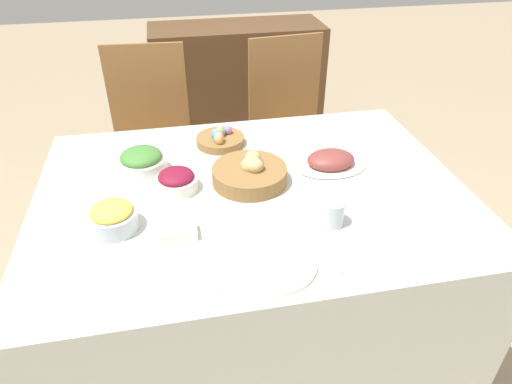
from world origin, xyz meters
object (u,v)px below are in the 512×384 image
Objects in this scene: chair_far_left at (151,139)px; egg_basket at (220,139)px; beet_salad_bowl at (176,181)px; drinking_cup at (333,213)px; pineapple_bowl at (112,217)px; green_salad_bowl at (142,162)px; spoon at (333,254)px; bread_basket at (249,173)px; fork at (217,270)px; ham_platter at (331,161)px; knife at (324,256)px; sideboard at (238,90)px; chair_far_right at (290,126)px; dinner_plate at (271,262)px; butter_dish at (178,232)px.

chair_far_left reaches higher than egg_basket.
beet_salad_bowl is 1.73× the size of drinking_cup.
pineapple_bowl is 1.03× the size of beet_salad_bowl.
spoon is (0.56, -0.59, -0.05)m from green_salad_bowl.
fork is (-0.18, -0.45, -0.03)m from bread_basket.
drinking_cup is at bearing -9.16° from pineapple_bowl.
knife is (-0.19, -0.50, -0.02)m from ham_platter.
sideboard reaches higher than drinking_cup.
sideboard is 2.19m from fork.
chair_far_right is 3.72× the size of dinner_plate.
drinking_cup is (0.61, -0.45, -0.00)m from green_salad_bowl.
drinking_cup is at bearing 31.79° from dinner_plate.
beet_salad_bowl is (0.12, -0.86, 0.25)m from chair_far_left.
drinking_cup is at bearing 72.85° from spoon.
fork is 1.81× the size of drinking_cup.
beet_salad_bowl is at bearing 118.89° from dinner_plate.
fork is (0.30, -0.26, -0.04)m from pineapple_bowl.
butter_dish is at bearing -152.45° from ham_platter.
knife is (-0.25, -1.31, 0.22)m from chair_far_right.
butter_dish is at bearing -80.90° from chair_far_left.
drinking_cup is (0.40, 0.15, 0.04)m from fork.
butter_dish is at bearing -74.81° from green_salad_bowl.
egg_basket is at bearing 102.24° from bread_basket.
green_salad_bowl is 0.63m from fork.
ham_platter is (-0.06, -0.81, 0.24)m from chair_far_right.
chair_far_right reaches higher than ham_platter.
pineapple_bowl is at bearing -163.49° from ham_platter.
knife is at bearing -92.13° from sideboard.
ham_platter is at bearing 16.51° from pineapple_bowl.
ham_platter is 1.07× the size of dinner_plate.
fork is (-0.40, -2.13, 0.30)m from sideboard.
pineapple_bowl is at bearing 139.39° from fork.
green_salad_bowl is 0.75m from drinking_cup.
green_salad_bowl is (-0.72, 0.09, 0.02)m from ham_platter.
spoon is (-0.05, -2.13, 0.30)m from sideboard.
green_salad_bowl is (0.09, 0.33, 0.00)m from pineapple_bowl.
drinking_cup reaches higher than butter_dish.
chair_far_right is 6.42× the size of pineapple_bowl.
knife and spoon have the same top height.
drinking_cup is (0.04, 0.15, 0.04)m from spoon.
chair_far_left reaches higher than green_salad_bowl.
green_salad_bowl is 0.68× the size of dinner_plate.
bread_basket is 0.27m from beet_salad_bowl.
bread_basket is 1.03× the size of dinner_plate.
egg_basket is 1.28× the size of spoon.
drinking_cup is at bearing -58.85° from chair_far_left.
chair_far_left is at bearing 112.88° from spoon.
spoon is at bearing -46.37° from green_salad_bowl.
chair_far_left is 6.60× the size of beet_salad_bowl.
spoon is 1.34× the size of butter_dish.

